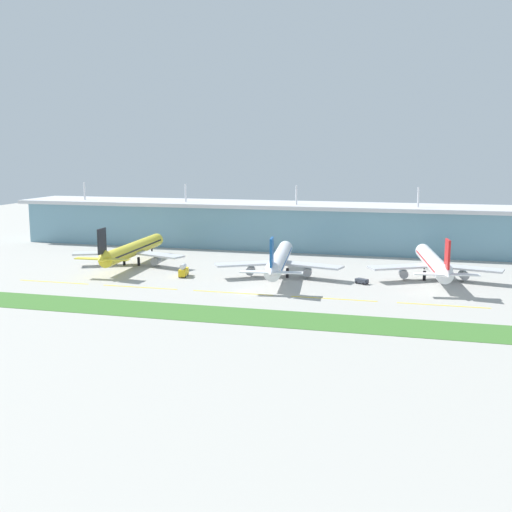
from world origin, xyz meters
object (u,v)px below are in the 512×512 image
object	(u,v)px
airliner_middle	(279,260)
airliner_far	(433,263)
airliner_near	(132,250)
pushback_tug	(362,281)
fuel_truck	(183,271)

from	to	relation	value
airliner_middle	airliner_far	world-z (taller)	same
airliner_near	airliner_far	size ratio (longest dim) A/B	1.06
airliner_near	pushback_tug	distance (m)	97.43
airliner_near	pushback_tug	bearing A→B (deg)	-8.07
airliner_near	airliner_far	world-z (taller)	same
airliner_middle	fuel_truck	distance (m)	36.65
airliner_middle	airliner_far	bearing A→B (deg)	8.65
airliner_middle	airliner_far	distance (m)	56.92
airliner_near	fuel_truck	distance (m)	34.62
pushback_tug	fuel_truck	distance (m)	66.92
airliner_middle	fuel_truck	size ratio (longest dim) A/B	9.02
airliner_near	pushback_tug	world-z (taller)	airliner_near
airliner_near	airliner_middle	bearing A→B (deg)	-7.41
airliner_near	airliner_far	distance (m)	121.02
airliner_far	pushback_tug	world-z (taller)	airliner_far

